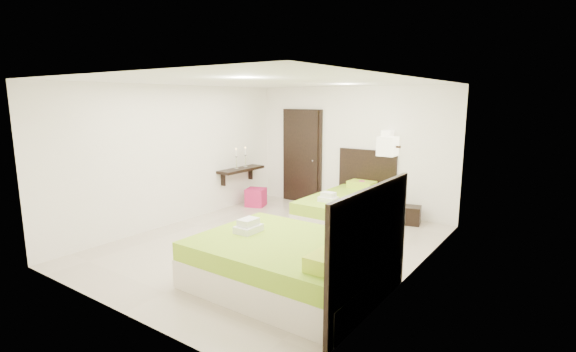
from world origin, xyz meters
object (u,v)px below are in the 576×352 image
Objects in this scene: nightstand at (410,215)px; ottoman at (256,197)px; bed_single at (345,207)px; bed_double at (293,262)px.

nightstand is 0.98× the size of ottoman.
bed_single is 5.36× the size of ottoman.
bed_double is at bearing -44.15° from ottoman.
bed_double is 3.55m from nightstand.
ottoman is at bearing 135.85° from bed_double.
bed_double is 5.83× the size of ottoman.
ottoman reaches higher than nightstand.
bed_single reaches higher than nightstand.
bed_double is (0.78, -2.91, 0.02)m from bed_single.
bed_single is 3.02m from bed_double.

